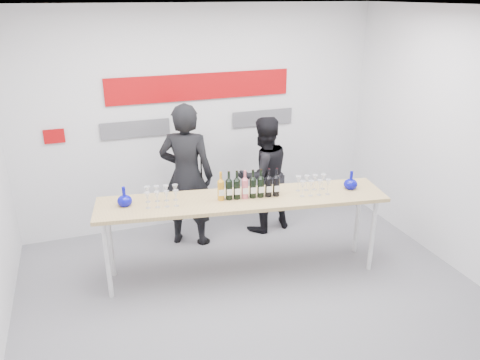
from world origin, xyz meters
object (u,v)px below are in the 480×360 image
object	(u,v)px
presenter_right	(263,175)
mic_stand	(203,211)
presenter_left	(187,176)
tasting_table	(243,204)

from	to	relation	value
presenter_right	mic_stand	xyz separation A→B (m)	(-0.90, -0.12, -0.35)
presenter_left	mic_stand	distance (m)	0.53
presenter_right	mic_stand	bearing A→B (deg)	-1.95
presenter_left	presenter_right	world-z (taller)	presenter_left
tasting_table	presenter_left	world-z (taller)	presenter_left
presenter_left	presenter_right	bearing A→B (deg)	-153.12
mic_stand	tasting_table	bearing A→B (deg)	-52.19
presenter_right	mic_stand	world-z (taller)	presenter_right
presenter_left	mic_stand	xyz separation A→B (m)	(0.17, -0.09, -0.49)
tasting_table	presenter_left	size ratio (longest dim) A/B	1.75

